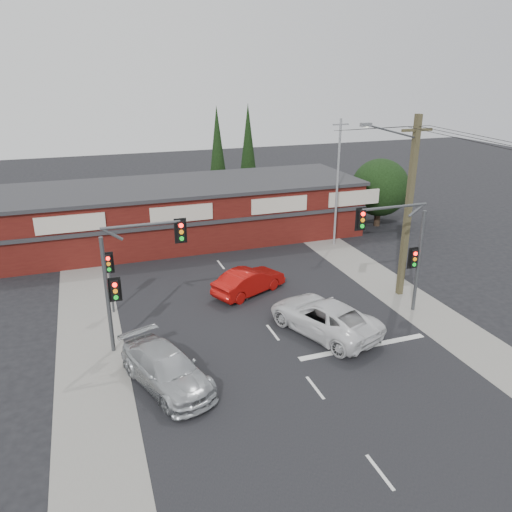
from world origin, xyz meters
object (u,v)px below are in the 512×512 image
object	(u,v)px
red_sedan	(249,281)
utility_pole	(407,203)
shop_building	(185,211)
white_suv	(324,317)
silver_suv	(167,369)

from	to	relation	value
red_sedan	utility_pole	distance (m)	9.71
shop_building	utility_pole	size ratio (longest dim) A/B	2.73
white_suv	utility_pole	world-z (taller)	utility_pole
silver_suv	white_suv	bearing A→B (deg)	-6.27
red_sedan	shop_building	bearing A→B (deg)	-18.50
white_suv	silver_suv	xyz separation A→B (m)	(-7.99, -1.89, -0.06)
silver_suv	utility_pole	distance (m)	15.38
white_suv	shop_building	bearing A→B (deg)	-99.67
utility_pole	shop_building	bearing A→B (deg)	123.76
silver_suv	shop_building	distance (m)	19.06
red_sedan	shop_building	size ratio (longest dim) A/B	0.17
white_suv	red_sedan	distance (m)	5.85
white_suv	silver_suv	size ratio (longest dim) A/B	1.13
white_suv	utility_pole	distance (m)	7.96
shop_building	silver_suv	bearing A→B (deg)	-104.06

